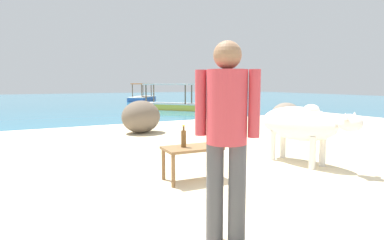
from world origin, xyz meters
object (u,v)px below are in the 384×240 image
person_standing (227,128)px  boat_yellow (169,104)px  cow (300,124)px  boat_blue (142,97)px  low_bench_table (192,152)px  bottle (184,138)px

person_standing → boat_yellow: (5.20, 12.70, -0.70)m
person_standing → boat_yellow: size_ratio=0.45×
cow → boat_blue: size_ratio=0.48×
boat_blue → boat_yellow: size_ratio=1.01×
low_bench_table → bottle: bearing=169.9°
boat_blue → cow: bearing=-155.6°
bottle → person_standing: (-0.45, -1.65, 0.37)m
bottle → cow: bearing=-1.4°
person_standing → boat_yellow: 13.74m
low_bench_table → boat_yellow: size_ratio=0.22×
cow → person_standing: (-2.51, -1.60, 0.31)m
bottle → boat_yellow: (4.74, 11.04, -0.32)m
person_standing → boat_yellow: bearing=20.1°
boat_blue → low_bench_table: bearing=-161.0°
bottle → boat_blue: bearing=72.0°
person_standing → boat_blue: size_ratio=0.45×
boat_yellow → person_standing: bearing=-60.7°
cow → low_bench_table: cow is taller
bottle → boat_yellow: size_ratio=0.08×
bottle → person_standing: 1.76m
boat_blue → boat_yellow: same height
cow → bottle: cow is taller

